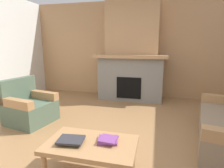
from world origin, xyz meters
The scene contains 7 objects.
ground centered at (0.00, 0.00, 0.00)m, with size 9.00×9.00×0.00m, color olive.
wall_back_wood_panel centered at (0.00, 3.00, 1.35)m, with size 6.00×0.12×2.70m, color tan.
fireplace centered at (0.00, 2.62, 1.16)m, with size 1.90×0.82×2.70m.
armchair centered at (-1.69, 0.50, 0.29)m, with size 0.89×0.89×0.85m.
coffee_table centered at (0.03, -0.69, 0.38)m, with size 1.00×0.60×0.43m.
book_stack_near_edge centered at (-0.19, -0.74, 0.46)m, with size 0.30×0.24×0.05m.
book_stack_center centered at (0.20, -0.62, 0.45)m, with size 0.25×0.24×0.05m.
Camera 1 is at (0.69, -2.43, 1.49)m, focal length 29.60 mm.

